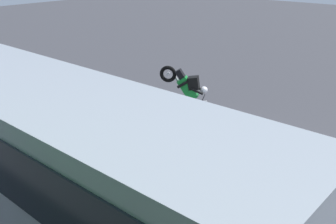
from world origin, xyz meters
TOP-DOWN VIEW (x-y plane):
  - ground_plane at (0.00, 0.00)m, footprint 80.00×80.00m
  - tour_bus at (1.90, 5.43)m, footprint 11.32×2.75m
  - spectator_far_left at (0.67, 2.57)m, footprint 0.57×0.32m
  - spectator_left at (1.92, 2.54)m, footprint 0.58×0.36m
  - spectator_centre at (3.17, 2.65)m, footprint 0.57×0.39m
  - parked_motorcycle_silver at (1.15, 3.12)m, footprint 2.05×0.58m
  - stunt_motorcycle at (3.44, -1.45)m, footprint 1.72×1.11m
  - traffic_cone at (1.60, -0.74)m, footprint 0.34×0.34m
  - bay_line_b at (-1.97, -0.43)m, footprint 0.21×4.00m
  - bay_line_c at (0.88, -0.43)m, footprint 0.22×4.71m
  - bay_line_d at (3.73, -0.43)m, footprint 0.20×3.67m

SIDE VIEW (x-z plane):
  - ground_plane at x=0.00m, z-range 0.00..0.00m
  - bay_line_b at x=-1.97m, z-range 0.00..0.01m
  - bay_line_c at x=0.88m, z-range 0.00..0.01m
  - bay_line_d at x=3.73m, z-range 0.00..0.01m
  - traffic_cone at x=1.60m, z-range -0.01..0.62m
  - parked_motorcycle_silver at x=1.15m, z-range -0.01..0.97m
  - spectator_left at x=1.92m, z-range 0.16..1.84m
  - spectator_far_left at x=0.67m, z-range 0.16..1.88m
  - spectator_centre at x=3.17m, z-range 0.16..1.89m
  - stunt_motorcycle at x=3.44m, z-range 0.10..2.02m
  - tour_bus at x=1.90m, z-range 0.02..3.27m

